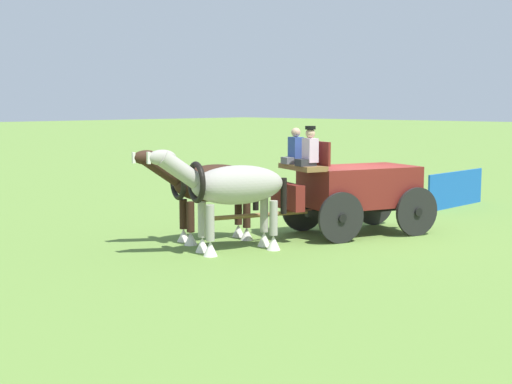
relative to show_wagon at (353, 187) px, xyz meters
name	(u,v)px	position (x,y,z in m)	size (l,w,h in m)	color
ground_plane	(358,233)	(-0.16, 0.06, -1.15)	(220.00, 220.00, 0.00)	olive
show_wagon	(353,187)	(0.00, 0.00, 0.00)	(5.57, 2.95, 2.67)	maroon
draft_horse_near	(231,189)	(3.51, -0.68, 0.22)	(3.04, 1.63, 2.24)	#9E998E
draft_horse_off	(209,186)	(3.04, -1.89, 0.15)	(2.93, 1.59, 2.16)	#331E14
sponsor_banner	(456,189)	(-5.98, -0.37, -0.60)	(3.20, 0.06, 1.10)	#1959B2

